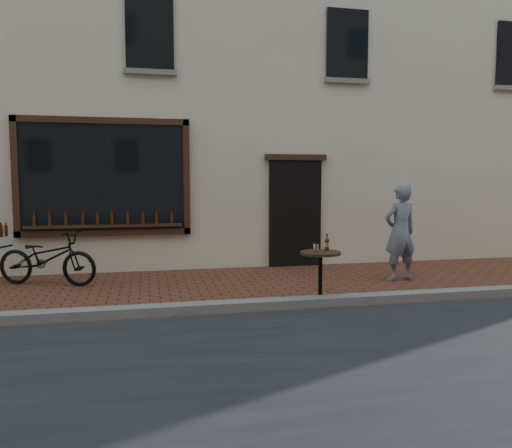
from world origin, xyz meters
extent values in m
plane|color=#58301C|center=(0.00, 0.00, 0.00)|extent=(90.00, 90.00, 0.00)
cube|color=slate|center=(0.00, 0.20, 0.06)|extent=(90.00, 0.25, 0.12)
cube|color=beige|center=(0.00, 6.50, 5.00)|extent=(28.00, 6.00, 10.00)
cube|color=black|center=(-1.90, 3.45, 1.85)|extent=(3.00, 0.06, 2.00)
cube|color=black|center=(-1.90, 3.43, 2.91)|extent=(3.24, 0.10, 0.12)
cube|color=black|center=(-1.90, 3.43, 0.79)|extent=(3.24, 0.10, 0.12)
cube|color=black|center=(-3.46, 3.43, 1.85)|extent=(0.12, 0.10, 2.24)
cube|color=black|center=(-0.34, 3.43, 1.85)|extent=(0.12, 0.10, 2.24)
cube|color=black|center=(-1.90, 3.38, 0.92)|extent=(2.90, 0.16, 0.05)
cube|color=black|center=(1.90, 3.46, 1.10)|extent=(1.10, 0.10, 2.20)
cube|color=black|center=(1.90, 3.43, 2.26)|extent=(1.30, 0.10, 0.12)
cylinder|color=#3D1C07|center=(-3.15, 3.38, 1.04)|extent=(0.06, 0.06, 0.19)
cylinder|color=#3D1C07|center=(-2.87, 3.38, 1.04)|extent=(0.06, 0.06, 0.19)
cylinder|color=#3D1C07|center=(-2.59, 3.38, 1.04)|extent=(0.06, 0.06, 0.19)
cylinder|color=#3D1C07|center=(-2.32, 3.38, 1.04)|extent=(0.06, 0.06, 0.19)
cylinder|color=#3D1C07|center=(-2.04, 3.38, 1.04)|extent=(0.06, 0.06, 0.19)
cylinder|color=#3D1C07|center=(-1.76, 3.38, 1.04)|extent=(0.06, 0.06, 0.19)
cylinder|color=#3D1C07|center=(-1.48, 3.38, 1.04)|extent=(0.06, 0.06, 0.19)
cylinder|color=#3D1C07|center=(-1.21, 3.38, 1.04)|extent=(0.06, 0.06, 0.19)
cylinder|color=#3D1C07|center=(-0.93, 3.38, 1.04)|extent=(0.06, 0.06, 0.19)
cylinder|color=#3D1C07|center=(-0.65, 3.38, 1.04)|extent=(0.06, 0.06, 0.19)
cube|color=black|center=(-1.00, 3.46, 4.60)|extent=(0.90, 0.06, 1.40)
cube|color=black|center=(3.00, 3.46, 4.60)|extent=(0.90, 0.06, 1.40)
imported|color=black|center=(-2.79, 2.51, 0.47)|extent=(1.88, 1.21, 0.93)
cylinder|color=#3D1C07|center=(-3.59, 2.89, 0.90)|extent=(0.06, 0.06, 0.20)
cylinder|color=#3D1C07|center=(-3.55, 3.00, 0.90)|extent=(0.06, 0.06, 0.20)
cylinder|color=#3D1C07|center=(-3.64, 3.04, 0.90)|extent=(0.06, 0.06, 0.20)
cylinder|color=black|center=(1.35, 0.35, 0.01)|extent=(0.43, 0.43, 0.03)
cylinder|color=black|center=(1.35, 0.35, 0.37)|extent=(0.06, 0.06, 0.69)
cylinder|color=black|center=(1.35, 0.35, 0.74)|extent=(0.59, 0.59, 0.04)
cylinder|color=gold|center=(1.47, 0.41, 0.85)|extent=(0.06, 0.06, 0.06)
cylinder|color=white|center=(1.25, 0.28, 0.82)|extent=(0.08, 0.08, 0.13)
imported|color=slate|center=(3.30, 1.62, 0.87)|extent=(0.68, 0.50, 1.74)
camera|label=1|loc=(-1.10, -6.47, 1.79)|focal=35.00mm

